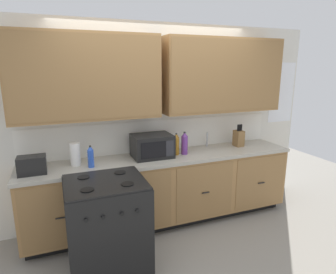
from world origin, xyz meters
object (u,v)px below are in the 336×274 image
at_px(knife_block, 239,138).
at_px(paper_towel_roll, 75,154).
at_px(stove_range, 107,226).
at_px(bottle_amber, 176,144).
at_px(toaster, 32,165).
at_px(bottle_blue, 91,157).
at_px(bottle_violet, 184,143).
at_px(microwave, 152,146).

height_order(knife_block, paper_towel_roll, knife_block).
relative_size(stove_range, bottle_amber, 3.41).
bearing_deg(bottle_amber, toaster, -177.26).
distance_m(stove_range, knife_block, 2.18).
height_order(bottle_blue, bottle_violet, bottle_violet).
bearing_deg(microwave, bottle_blue, -171.24).
relative_size(bottle_amber, bottle_violet, 0.96).
xyz_separation_m(knife_block, bottle_blue, (-2.04, -0.16, 0.01)).
xyz_separation_m(stove_range, toaster, (-0.65, 0.56, 0.53)).
bearing_deg(stove_range, toaster, 139.45).
bearing_deg(stove_range, microwave, 43.74).
distance_m(stove_range, microwave, 1.12).
relative_size(knife_block, paper_towel_roll, 1.19).
bearing_deg(bottle_amber, paper_towel_roll, 178.09).
bearing_deg(toaster, bottle_amber, 2.74).
bearing_deg(toaster, microwave, 4.40).
relative_size(microwave, bottle_violet, 1.65).
relative_size(microwave, knife_block, 1.55).
relative_size(toaster, paper_towel_roll, 1.08).
relative_size(knife_block, bottle_amber, 1.11).
distance_m(stove_range, toaster, 1.01).
distance_m(stove_range, bottle_amber, 1.32).
bearing_deg(bottle_amber, bottle_blue, -175.07).
bearing_deg(knife_block, bottle_blue, -175.64).
height_order(toaster, bottle_blue, bottle_blue).
relative_size(knife_block, bottle_violet, 1.07).
xyz_separation_m(bottle_blue, bottle_amber, (1.07, 0.09, 0.01)).
bearing_deg(bottle_violet, bottle_blue, -176.33).
bearing_deg(bottle_violet, microwave, 174.45).
xyz_separation_m(stove_range, paper_towel_roll, (-0.21, 0.68, 0.57)).
relative_size(stove_range, bottle_violet, 3.27).
bearing_deg(stove_range, bottle_violet, 29.22).
bearing_deg(microwave, bottle_amber, -4.38).
height_order(microwave, bottle_violet, bottle_violet).
bearing_deg(knife_block, microwave, -178.23).
xyz_separation_m(knife_block, bottle_amber, (-0.98, -0.06, 0.02)).
height_order(microwave, knife_block, knife_block).
bearing_deg(bottle_blue, bottle_amber, 4.93).
bearing_deg(bottle_violet, knife_block, 5.28).
relative_size(paper_towel_roll, bottle_violet, 0.89).
xyz_separation_m(toaster, bottle_violet, (1.77, 0.06, 0.05)).
relative_size(paper_towel_roll, bottle_blue, 1.05).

